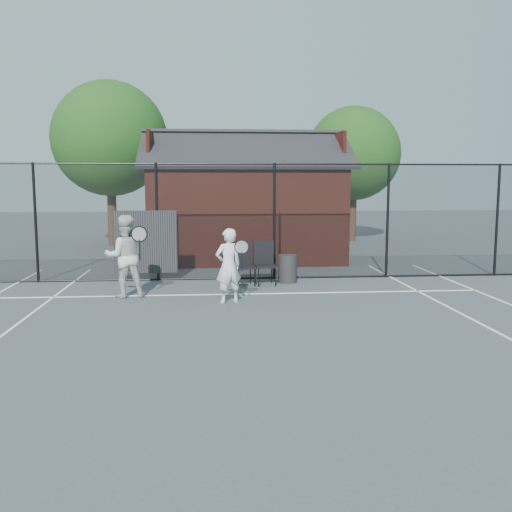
{
  "coord_description": "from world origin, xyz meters",
  "views": [
    {
      "loc": [
        -0.73,
        -9.62,
        2.51
      ],
      "look_at": [
        0.2,
        1.21,
        1.1
      ],
      "focal_mm": 40.0,
      "sensor_mm": 36.0,
      "label": 1
    }
  ],
  "objects": [
    {
      "name": "court_lines",
      "position": [
        0.0,
        -1.32,
        0.01
      ],
      "size": [
        11.02,
        18.0,
        0.01
      ],
      "color": "white",
      "rests_on": "ground"
    },
    {
      "name": "chair_right",
      "position": [
        0.17,
        4.1,
        0.5
      ],
      "size": [
        0.57,
        0.59,
        1.0
      ],
      "primitive_type": "cube",
      "rotation": [
        0.0,
        0.0,
        0.2
      ],
      "color": "black",
      "rests_on": "ground"
    },
    {
      "name": "tree_left",
      "position": [
        -4.5,
        13.5,
        4.19
      ],
      "size": [
        4.48,
        4.48,
        6.44
      ],
      "color": "#311E13",
      "rests_on": "ground"
    },
    {
      "name": "player_front",
      "position": [
        -0.3,
        2.14,
        0.78
      ],
      "size": [
        0.75,
        0.61,
        1.56
      ],
      "color": "white",
      "rests_on": "ground"
    },
    {
      "name": "player_back",
      "position": [
        -2.53,
        2.92,
        0.91
      ],
      "size": [
        1.04,
        0.85,
        1.81
      ],
      "color": "silver",
      "rests_on": "ground"
    },
    {
      "name": "waste_bin",
      "position": [
        1.27,
        4.44,
        0.35
      ],
      "size": [
        0.56,
        0.56,
        0.7
      ],
      "primitive_type": "cylinder",
      "rotation": [
        0.0,
        0.0,
        -0.19
      ],
      "color": "black",
      "rests_on": "ground"
    },
    {
      "name": "clubhouse",
      "position": [
        0.5,
        9.0,
        1.61
      ],
      "size": [
        6.5,
        4.36,
        4.19
      ],
      "color": "maroon",
      "rests_on": "ground"
    },
    {
      "name": "tree_right",
      "position": [
        5.5,
        14.5,
        3.71
      ],
      "size": [
        3.97,
        3.97,
        5.7
      ],
      "color": "#311E13",
      "rests_on": "ground"
    },
    {
      "name": "ground",
      "position": [
        0.0,
        0.0,
        0.0
      ],
      "size": [
        80.0,
        80.0,
        0.0
      ],
      "primitive_type": "plane",
      "color": "#464B50",
      "rests_on": "ground"
    },
    {
      "name": "fence",
      "position": [
        -0.3,
        5.0,
        1.45
      ],
      "size": [
        22.04,
        3.0,
        3.0
      ],
      "color": "black",
      "rests_on": "ground"
    },
    {
      "name": "chair_left",
      "position": [
        0.68,
        4.1,
        0.52
      ],
      "size": [
        0.56,
        0.58,
        1.05
      ],
      "primitive_type": "cube",
      "rotation": [
        0.0,
        0.0,
        0.11
      ],
      "color": "black",
      "rests_on": "ground"
    }
  ]
}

